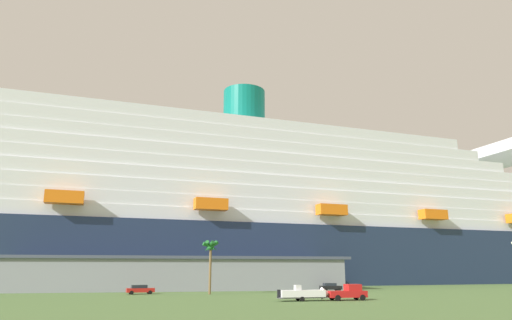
% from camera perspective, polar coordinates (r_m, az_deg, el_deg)
% --- Properties ---
extents(ground_plane, '(600.00, 600.00, 0.00)m').
position_cam_1_polar(ground_plane, '(111.39, 3.73, -15.78)').
color(ground_plane, '#4C6B38').
extents(cruise_ship, '(280.97, 61.34, 65.06)m').
position_cam_1_polar(cruise_ship, '(145.83, 11.40, -7.94)').
color(cruise_ship, '#1E2D4C').
rests_on(cruise_ship, ground_plane).
extents(terminal_building, '(70.67, 28.06, 6.88)m').
position_cam_1_polar(terminal_building, '(104.85, -9.36, -13.87)').
color(terminal_building, gray).
rests_on(terminal_building, ground_plane).
extents(pickup_truck, '(5.62, 2.32, 2.20)m').
position_cam_1_polar(pickup_truck, '(67.98, 11.53, -16.06)').
color(pickup_truck, red).
rests_on(pickup_truck, ground_plane).
extents(small_boat_on_trailer, '(8.73, 2.07, 2.15)m').
position_cam_1_polar(small_boat_on_trailer, '(65.61, 6.38, -16.42)').
color(small_boat_on_trailer, '#595960').
rests_on(small_boat_on_trailer, ground_plane).
extents(palm_tree, '(3.06, 3.01, 9.29)m').
position_cam_1_polar(palm_tree, '(82.51, -5.75, -11.20)').
color(palm_tree, brown).
rests_on(palm_tree, ground_plane).
extents(parked_car_red_hatchback, '(4.99, 2.52, 1.58)m').
position_cam_1_polar(parked_car_red_hatchback, '(85.22, -14.41, -15.51)').
color(parked_car_red_hatchback, red).
rests_on(parked_car_red_hatchback, ground_plane).
extents(parked_car_black_coupe, '(4.36, 2.41, 1.58)m').
position_cam_1_polar(parked_car_black_coupe, '(95.18, 9.37, -15.50)').
color(parked_car_black_coupe, black).
rests_on(parked_car_black_coupe, ground_plane).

